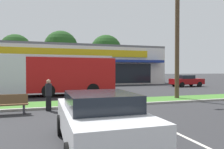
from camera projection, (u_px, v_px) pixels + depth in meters
grass_median at (128, 101)px, 13.80m from camera, size 56.00×2.20×0.12m
curb_lip at (135, 104)px, 12.63m from camera, size 56.00×0.24×0.12m
parking_stripe_1 at (193, 141)px, 6.16m from camera, size 0.12×4.80×0.01m
storefront_building at (61, 65)px, 33.27m from camera, size 30.53×12.00×5.76m
tree_left at (16, 50)px, 41.42m from camera, size 5.95×5.95×9.11m
tree_mid_left at (61, 48)px, 43.40m from camera, size 6.82×6.82×10.13m
tree_mid at (106, 51)px, 47.11m from camera, size 6.92×6.92×9.91m
utility_pole at (175, 15)px, 14.85m from camera, size 3.14×2.38×11.10m
city_bus at (36, 74)px, 16.91m from camera, size 12.57×2.76×3.25m
bus_stop_bench at (10, 104)px, 9.84m from camera, size 1.60×0.45×0.95m
car_0 at (186, 81)px, 27.21m from camera, size 4.18×1.86×1.46m
car_2 at (65, 81)px, 24.30m from camera, size 4.78×1.94×1.53m
car_5 at (99, 118)px, 5.65m from camera, size 1.99×4.38×1.47m
pedestrian_near_bench at (49, 95)px, 10.75m from camera, size 0.32×0.32×1.59m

